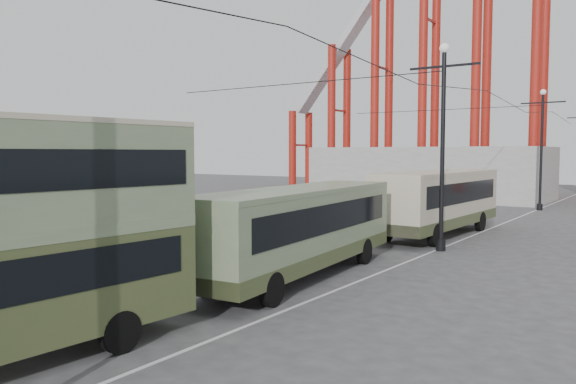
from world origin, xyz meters
The scene contains 7 objects.
road_markings centered at (-0.86, 19.70, 0.01)m, with size 12.52×120.00×0.01m.
lamp_post_mid centered at (5.60, 18.00, 4.68)m, with size 3.20×0.44×9.32m.
lamp_post_far centered at (5.60, 40.00, 4.68)m, with size 3.20×0.44×9.32m.
fairground_shed centered at (-6.00, 47.00, 2.50)m, with size 22.00×10.00×5.00m, color gray.
single_decker_green centered at (3.32, 9.76, 1.81)m, with size 3.70×11.53×3.20m.
single_decker_cream centered at (3.84, 22.48, 1.95)m, with size 3.18×11.21×3.46m.
pedestrian centered at (-0.25, 10.10, 0.85)m, with size 0.62×0.41×1.70m, color black.
Camera 1 is at (14.38, -6.73, 4.45)m, focal length 35.00 mm.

